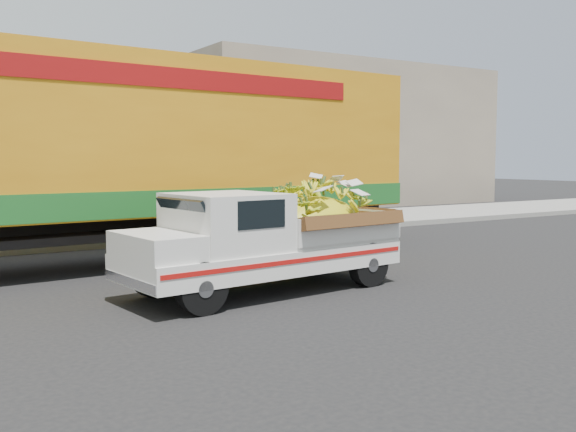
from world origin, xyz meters
TOP-DOWN VIEW (x-y plane):
  - ground at (0.00, 0.00)m, footprint 100.00×100.00m
  - curb at (0.00, 5.48)m, footprint 60.00×0.25m
  - sidewalk at (0.00, 7.58)m, footprint 60.00×4.00m
  - building_right at (14.00, 14.48)m, footprint 14.00×6.00m
  - pickup_truck at (2.06, -0.47)m, footprint 4.38×2.00m
  - semi_trailer at (0.86, 3.03)m, footprint 12.04×3.36m

SIDE VIEW (x-z plane):
  - ground at x=0.00m, z-range 0.00..0.00m
  - sidewalk at x=0.00m, z-range 0.00..0.14m
  - curb at x=0.00m, z-range 0.00..0.15m
  - pickup_truck at x=2.06m, z-range 0.06..1.54m
  - semi_trailer at x=0.86m, z-range 0.22..4.02m
  - building_right at x=14.00m, z-range 0.00..6.00m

